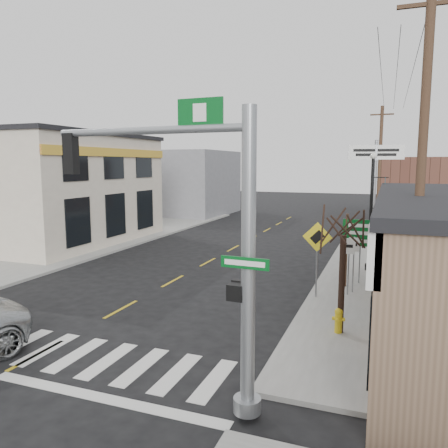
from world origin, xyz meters
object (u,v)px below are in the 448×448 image
at_px(lamp_post, 373,203).
at_px(dance_center_sign, 375,168).
at_px(traffic_signal_pole, 212,229).
at_px(fire_hydrant, 338,319).
at_px(bare_tree, 344,217).
at_px(utility_pole_far, 379,170).
at_px(utility_pole_near, 422,162).
at_px(guide_sign, 364,241).

distance_m(lamp_post, dance_center_sign, 4.60).
distance_m(traffic_signal_pole, fire_hydrant, 6.28).
xyz_separation_m(traffic_signal_pole, lamp_post, (2.58, 13.39, -0.54)).
distance_m(fire_hydrant, bare_tree, 3.04).
bearing_deg(fire_hydrant, dance_center_sign, 87.77).
distance_m(fire_hydrant, utility_pole_far, 20.28).
height_order(traffic_signal_pole, bare_tree, traffic_signal_pole).
height_order(traffic_signal_pole, utility_pole_near, utility_pole_near).
xyz_separation_m(traffic_signal_pole, bare_tree, (2.06, 5.02, -0.26)).
relative_size(traffic_signal_pole, guide_sign, 2.08).
distance_m(traffic_signal_pole, dance_center_sign, 17.92).
xyz_separation_m(bare_tree, utility_pole_far, (0.54, 19.77, 1.13)).
bearing_deg(utility_pole_far, guide_sign, -90.01).
relative_size(guide_sign, dance_center_sign, 0.48).
distance_m(traffic_signal_pole, utility_pole_far, 24.94).
bearing_deg(dance_center_sign, guide_sign, -100.30).
height_order(fire_hydrant, dance_center_sign, dance_center_sign).
xyz_separation_m(guide_sign, lamp_post, (0.15, 3.24, 1.25)).
relative_size(guide_sign, utility_pole_near, 0.31).
xyz_separation_m(dance_center_sign, utility_pole_near, (1.53, -12.24, 0.26)).
relative_size(traffic_signal_pole, bare_tree, 1.42).
bearing_deg(bare_tree, traffic_signal_pole, -112.35).
bearing_deg(utility_pole_far, lamp_post, -89.44).
bearing_deg(lamp_post, fire_hydrant, -81.09).
relative_size(guide_sign, utility_pole_far, 0.33).
bearing_deg(dance_center_sign, bare_tree, -101.71).
bearing_deg(utility_pole_near, utility_pole_far, 94.06).
xyz_separation_m(lamp_post, bare_tree, (-0.52, -8.38, 0.28)).
bearing_deg(lamp_post, dance_center_sign, 103.66).
relative_size(bare_tree, utility_pole_far, 0.49).
height_order(utility_pole_near, utility_pole_far, utility_pole_near).
distance_m(dance_center_sign, utility_pole_far, 7.08).
relative_size(guide_sign, lamp_post, 0.55).
xyz_separation_m(fire_hydrant, lamp_post, (0.57, 8.44, 2.77)).
bearing_deg(bare_tree, utility_pole_near, 12.84).
bearing_deg(fire_hydrant, utility_pole_near, 14.30).
distance_m(fire_hydrant, utility_pole_near, 5.07).
xyz_separation_m(guide_sign, dance_center_sign, (0.08, 7.55, 2.85)).
bearing_deg(utility_pole_far, dance_center_sign, -90.07).
height_order(dance_center_sign, utility_pole_far, utility_pole_far).
distance_m(guide_sign, fire_hydrant, 5.43).
xyz_separation_m(lamp_post, utility_pole_near, (1.46, -7.93, 1.85)).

